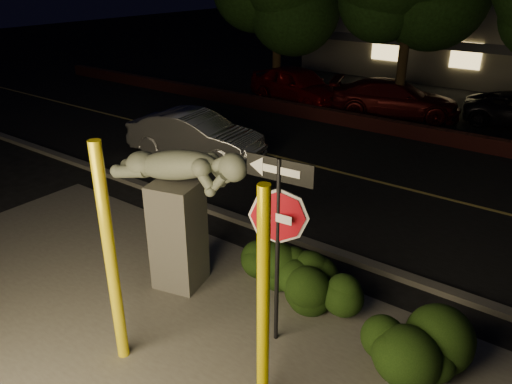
# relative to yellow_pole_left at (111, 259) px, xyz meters

# --- Properties ---
(ground) EXTENTS (90.00, 90.00, 0.00)m
(ground) POSITION_rel_yellow_pole_left_xyz_m (0.84, 11.57, -1.72)
(ground) COLOR black
(ground) RESTS_ON ground
(patio) EXTENTS (14.00, 6.00, 0.02)m
(patio) POSITION_rel_yellow_pole_left_xyz_m (0.84, 0.57, -1.71)
(patio) COLOR #4C4944
(patio) RESTS_ON ground
(road) EXTENTS (80.00, 8.00, 0.01)m
(road) POSITION_rel_yellow_pole_left_xyz_m (0.84, 8.57, -1.72)
(road) COLOR black
(road) RESTS_ON ground
(lane_marking) EXTENTS (80.00, 0.12, 0.00)m
(lane_marking) POSITION_rel_yellow_pole_left_xyz_m (0.84, 8.57, -1.70)
(lane_marking) COLOR #B19946
(lane_marking) RESTS_ON road
(curb) EXTENTS (80.00, 0.25, 0.12)m
(curb) POSITION_rel_yellow_pole_left_xyz_m (0.84, 4.47, -1.66)
(curb) COLOR #4C4944
(curb) RESTS_ON ground
(brick_wall) EXTENTS (40.00, 0.35, 0.50)m
(brick_wall) POSITION_rel_yellow_pole_left_xyz_m (0.84, 12.87, -1.47)
(brick_wall) COLOR #421615
(brick_wall) RESTS_ON ground
(parking_lot) EXTENTS (40.00, 12.00, 0.01)m
(parking_lot) POSITION_rel_yellow_pole_left_xyz_m (0.84, 18.57, -1.72)
(parking_lot) COLOR black
(parking_lot) RESTS_ON ground
(yellow_pole_left) EXTENTS (0.17, 0.17, 3.44)m
(yellow_pole_left) POSITION_rel_yellow_pole_left_xyz_m (0.00, 0.00, 0.00)
(yellow_pole_left) COLOR yellow
(yellow_pole_left) RESTS_ON ground
(yellow_pole_right) EXTENTS (0.16, 0.16, 3.23)m
(yellow_pole_right) POSITION_rel_yellow_pole_left_xyz_m (2.22, 0.54, -0.11)
(yellow_pole_right) COLOR #E7CD00
(yellow_pole_right) RESTS_ON ground
(signpost) EXTENTS (1.04, 0.14, 3.06)m
(signpost) POSITION_rel_yellow_pole_left_xyz_m (1.65, 1.68, 0.45)
(signpost) COLOR black
(signpost) RESTS_ON ground
(sculpture) EXTENTS (2.55, 1.23, 2.73)m
(sculpture) POSITION_rel_yellow_pole_left_xyz_m (-0.59, 1.92, -0.04)
(sculpture) COLOR #4C4944
(sculpture) RESTS_ON ground
(hedge_center) EXTENTS (1.94, 0.93, 1.01)m
(hedge_center) POSITION_rel_yellow_pole_left_xyz_m (0.93, 2.86, -1.22)
(hedge_center) COLOR black
(hedge_center) RESTS_ON ground
(hedge_right) EXTENTS (1.63, 0.95, 1.03)m
(hedge_right) POSITION_rel_yellow_pole_left_xyz_m (1.96, 2.77, -1.21)
(hedge_right) COLOR black
(hedge_right) RESTS_ON ground
(hedge_far_right) EXTENTS (1.77, 1.25, 1.14)m
(hedge_far_right) POSITION_rel_yellow_pole_left_xyz_m (3.52, 2.36, -1.15)
(hedge_far_right) COLOR black
(hedge_far_right) RESTS_ON ground
(silver_sedan) EXTENTS (4.44, 2.16, 1.40)m
(silver_sedan) POSITION_rel_yellow_pole_left_xyz_m (-5.05, 7.10, -1.02)
(silver_sedan) COLOR #B6B7BB
(silver_sedan) RESTS_ON ground
(parked_car_red) EXTENTS (5.02, 3.03, 1.60)m
(parked_car_red) POSITION_rel_yellow_pole_left_xyz_m (-6.01, 14.50, -0.92)
(parked_car_red) COLOR maroon
(parked_car_red) RESTS_ON ground
(parked_car_darkred) EXTENTS (5.31, 3.49, 1.43)m
(parked_car_darkred) POSITION_rel_yellow_pole_left_xyz_m (-1.92, 15.06, -1.01)
(parked_car_darkred) COLOR #43090A
(parked_car_darkred) RESTS_ON ground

